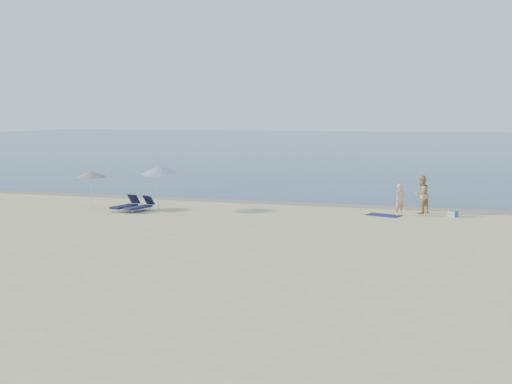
# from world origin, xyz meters

# --- Properties ---
(ground) EXTENTS (160.00, 160.00, 0.00)m
(ground) POSITION_xyz_m (0.00, 0.00, 0.00)
(ground) COLOR #D0C28A
(ground) RESTS_ON ground
(sea) EXTENTS (240.00, 160.00, 0.01)m
(sea) POSITION_xyz_m (0.00, 100.00, 0.00)
(sea) COLOR navy
(sea) RESTS_ON ground
(wet_sand_strip) EXTENTS (240.00, 1.60, 0.00)m
(wet_sand_strip) POSITION_xyz_m (0.00, 19.40, 0.00)
(wet_sand_strip) COLOR #847254
(wet_sand_strip) RESTS_ON ground
(person_left) EXTENTS (0.67, 0.68, 1.59)m
(person_left) POSITION_xyz_m (4.03, 16.63, 0.79)
(person_left) COLOR tan
(person_left) RESTS_ON ground
(person_right) EXTENTS (1.12, 1.19, 1.93)m
(person_right) POSITION_xyz_m (5.00, 17.68, 0.97)
(person_right) COLOR tan
(person_right) RESTS_ON ground
(beach_towel) EXTENTS (1.83, 1.36, 0.03)m
(beach_towel) POSITION_xyz_m (3.25, 16.41, 0.01)
(beach_towel) COLOR #0E1649
(beach_towel) RESTS_ON ground
(white_bag) EXTENTS (0.35, 0.31, 0.28)m
(white_bag) POSITION_xyz_m (6.49, 16.92, 0.14)
(white_bag) COLOR white
(white_bag) RESTS_ON ground
(blue_cooler) EXTENTS (0.45, 0.32, 0.31)m
(blue_cooler) POSITION_xyz_m (6.62, 16.95, 0.15)
(blue_cooler) COLOR #1E4AA7
(blue_cooler) RESTS_ON ground
(umbrella_near) EXTENTS (2.02, 2.05, 2.44)m
(umbrella_near) POSITION_xyz_m (-8.27, 15.02, 2.11)
(umbrella_near) COLOR silver
(umbrella_near) RESTS_ON ground
(umbrella_far) EXTENTS (1.86, 1.87, 2.10)m
(umbrella_far) POSITION_xyz_m (-11.83, 14.26, 1.85)
(umbrella_far) COLOR silver
(umbrella_far) RESTS_ON ground
(lounger_left) EXTENTS (0.96, 1.88, 0.79)m
(lounger_left) POSITION_xyz_m (-9.83, 14.21, 0.29)
(lounger_left) COLOR #121433
(lounger_left) RESTS_ON ground
(lounger_right) EXTENTS (1.11, 1.84, 0.77)m
(lounger_right) POSITION_xyz_m (-8.99, 14.17, 0.28)
(lounger_right) COLOR #161A3D
(lounger_right) RESTS_ON ground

